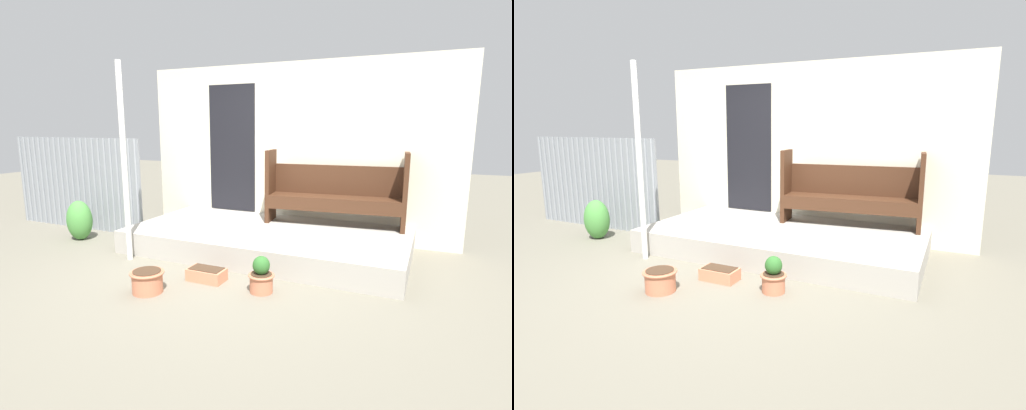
% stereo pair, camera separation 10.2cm
% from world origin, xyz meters
% --- Properties ---
extents(ground_plane, '(24.00, 24.00, 0.00)m').
position_xyz_m(ground_plane, '(0.00, 0.00, 0.00)').
color(ground_plane, '#706B5B').
extents(porch_slab, '(3.66, 1.85, 0.30)m').
position_xyz_m(porch_slab, '(0.10, 0.93, 0.15)').
color(porch_slab, '#A8A399').
rests_on(porch_slab, ground_plane).
extents(house_wall, '(4.86, 0.08, 2.60)m').
position_xyz_m(house_wall, '(0.06, 1.88, 1.30)').
color(house_wall, beige).
rests_on(house_wall, ground_plane).
extents(fence_corrugated, '(2.65, 0.05, 1.49)m').
position_xyz_m(fence_corrugated, '(-3.26, 0.81, 0.74)').
color(fence_corrugated, gray).
rests_on(fence_corrugated, ground_plane).
extents(support_post, '(0.07, 0.07, 2.43)m').
position_xyz_m(support_post, '(-1.36, -0.12, 1.21)').
color(support_post, white).
rests_on(support_post, ground_plane).
extents(bench, '(1.93, 0.58, 1.04)m').
position_xyz_m(bench, '(0.85, 1.55, 0.80)').
color(bench, '#422616').
rests_on(bench, porch_slab).
extents(flower_pot_left, '(0.35, 0.35, 0.23)m').
position_xyz_m(flower_pot_left, '(-0.48, -0.86, 0.13)').
color(flower_pot_left, '#C67251').
rests_on(flower_pot_left, ground_plane).
extents(flower_pot_middle, '(0.28, 0.28, 0.38)m').
position_xyz_m(flower_pot_middle, '(0.58, -0.38, 0.17)').
color(flower_pot_middle, '#C67251').
rests_on(flower_pot_middle, ground_plane).
extents(planter_box_rect, '(0.41, 0.23, 0.14)m').
position_xyz_m(planter_box_rect, '(-0.10, -0.34, 0.07)').
color(planter_box_rect, tan).
rests_on(planter_box_rect, ground_plane).
extents(shrub_by_fence, '(0.38, 0.35, 0.59)m').
position_xyz_m(shrub_by_fence, '(-2.67, 0.29, 0.30)').
color(shrub_by_fence, '#478C3D').
rests_on(shrub_by_fence, ground_plane).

